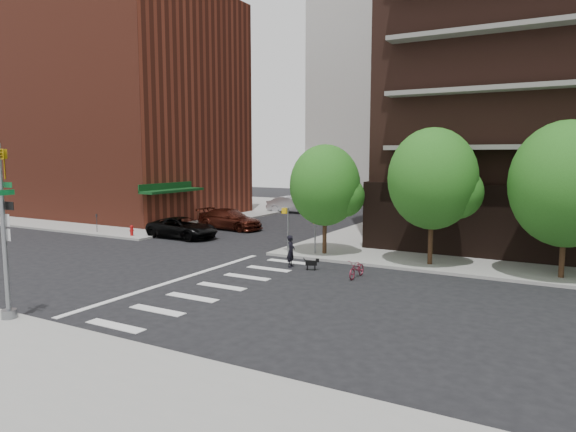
% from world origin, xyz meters
% --- Properties ---
extents(ground, '(120.00, 120.00, 0.00)m').
position_xyz_m(ground, '(0.00, 0.00, 0.00)').
color(ground, black).
rests_on(ground, ground).
extents(sidewalk_nw, '(31.00, 33.00, 0.15)m').
position_xyz_m(sidewalk_nw, '(-24.50, 23.50, 0.07)').
color(sidewalk_nw, gray).
rests_on(sidewalk_nw, ground).
extents(crosswalk, '(3.85, 13.00, 0.01)m').
position_xyz_m(crosswalk, '(2.21, -0.00, 0.01)').
color(crosswalk, silver).
rests_on(crosswalk, ground).
extents(midrise_nw, '(21.40, 15.50, 20.00)m').
position_xyz_m(midrise_nw, '(-22.00, 18.00, 10.15)').
color(midrise_nw, maroon).
rests_on(midrise_nw, sidewalk_nw).
extents(tree_a, '(4.00, 4.00, 5.90)m').
position_xyz_m(tree_a, '(4.00, 8.50, 4.04)').
color(tree_a, '#301E11').
rests_on(tree_a, sidewalk_ne).
extents(tree_b, '(4.50, 4.50, 6.65)m').
position_xyz_m(tree_b, '(10.00, 8.50, 4.54)').
color(tree_b, '#301E11').
rests_on(tree_b, sidewalk_ne).
extents(tree_c, '(5.00, 5.00, 6.80)m').
position_xyz_m(tree_c, '(16.00, 8.50, 4.45)').
color(tree_c, '#301E11').
rests_on(tree_c, sidewalk_ne).
extents(traffic_signal, '(0.90, 0.75, 6.00)m').
position_xyz_m(traffic_signal, '(-0.47, -7.49, 2.70)').
color(traffic_signal, slate).
rests_on(traffic_signal, sidewalk_s).
extents(pedestrian_signal, '(2.18, 0.67, 2.60)m').
position_xyz_m(pedestrian_signal, '(2.32, 7.92, 1.85)').
color(pedestrian_signal, slate).
rests_on(pedestrian_signal, sidewalk_ne).
extents(fire_hydrant, '(0.24, 0.24, 0.73)m').
position_xyz_m(fire_hydrant, '(-10.50, 7.80, 0.55)').
color(fire_hydrant, '#A50C0C').
rests_on(fire_hydrant, sidewalk_nw).
extents(parking_meter, '(0.10, 0.08, 1.32)m').
position_xyz_m(parking_meter, '(-14.00, 7.80, 0.96)').
color(parking_meter, black).
rests_on(parking_meter, sidewalk_nw).
extents(parked_car_black, '(2.55, 5.27, 1.44)m').
position_xyz_m(parked_car_black, '(-7.29, 9.40, 0.72)').
color(parked_car_black, black).
rests_on(parked_car_black, ground).
extents(parked_car_maroon, '(2.58, 5.58, 1.58)m').
position_xyz_m(parked_car_maroon, '(-6.88, 14.46, 0.79)').
color(parked_car_maroon, '#40160E').
rests_on(parked_car_maroon, ground).
extents(parked_car_silver, '(2.21, 5.11, 1.64)m').
position_xyz_m(parked_car_silver, '(-8.20, 26.89, 0.82)').
color(parked_car_silver, '#B6B8C0').
rests_on(parked_car_silver, ground).
extents(scooter, '(0.60, 1.65, 0.86)m').
position_xyz_m(scooter, '(7.60, 4.41, 0.43)').
color(scooter, maroon).
rests_on(scooter, ground).
extents(dog_walker, '(0.67, 0.51, 1.65)m').
position_xyz_m(dog_walker, '(3.74, 4.98, 0.82)').
color(dog_walker, black).
rests_on(dog_walker, ground).
extents(dog, '(0.70, 0.42, 0.59)m').
position_xyz_m(dog, '(5.03, 4.82, 0.37)').
color(dog, black).
rests_on(dog, ground).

